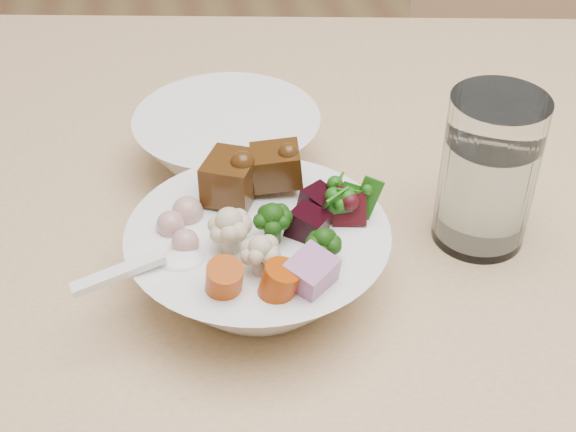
{
  "coord_description": "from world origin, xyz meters",
  "views": [
    {
      "loc": [
        -0.41,
        -0.42,
        1.24
      ],
      "look_at": [
        -0.33,
        0.04,
        0.87
      ],
      "focal_mm": 50.0,
      "sensor_mm": 36.0,
      "label": 1
    }
  ],
  "objects_px": {
    "food_bowl": "(260,255)",
    "water_glass": "(487,177)",
    "side_bowl": "(228,143)",
    "chair_far": "(503,125)"
  },
  "relations": [
    {
      "from": "chair_far",
      "to": "water_glass",
      "type": "height_order",
      "value": "water_glass"
    },
    {
      "from": "side_bowl",
      "to": "water_glass",
      "type": "bearing_deg",
      "value": -34.94
    },
    {
      "from": "chair_far",
      "to": "food_bowl",
      "type": "distance_m",
      "value": 0.93
    },
    {
      "from": "water_glass",
      "to": "side_bowl",
      "type": "height_order",
      "value": "water_glass"
    },
    {
      "from": "food_bowl",
      "to": "side_bowl",
      "type": "bearing_deg",
      "value": 91.62
    },
    {
      "from": "side_bowl",
      "to": "chair_far",
      "type": "bearing_deg",
      "value": 43.51
    },
    {
      "from": "water_glass",
      "to": "side_bowl",
      "type": "xyz_separation_m",
      "value": [
        -0.19,
        0.13,
        -0.03
      ]
    },
    {
      "from": "food_bowl",
      "to": "chair_far",
      "type": "bearing_deg",
      "value": 51.74
    },
    {
      "from": "water_glass",
      "to": "side_bowl",
      "type": "bearing_deg",
      "value": 145.06
    },
    {
      "from": "food_bowl",
      "to": "water_glass",
      "type": "xyz_separation_m",
      "value": [
        0.19,
        0.03,
        0.03
      ]
    }
  ]
}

